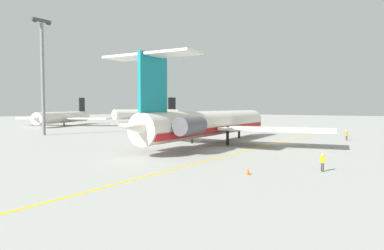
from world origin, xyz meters
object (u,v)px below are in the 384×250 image
(ground_crew_near_nose, at_px, (323,160))
(ground_crew_near_tail, at_px, (347,134))
(light_mast, at_px, (43,72))
(airliner_mid_right, at_px, (62,117))
(safety_cone_nose, at_px, (248,172))
(airliner_far_right, at_px, (146,114))
(main_jetliner, at_px, (209,123))

(ground_crew_near_nose, xyz_separation_m, ground_crew_near_tail, (31.96, 4.10, 0.08))
(ground_crew_near_nose, bearing_deg, light_mast, 62.00)
(airliner_mid_right, distance_m, safety_cone_nose, 87.81)
(airliner_far_right, xyz_separation_m, safety_cone_nose, (-76.81, -83.27, -2.66))
(safety_cone_nose, bearing_deg, airliner_far_right, 47.31)
(airliner_far_right, height_order, ground_crew_near_tail, airliner_far_right)
(main_jetliner, relative_size, airliner_far_right, 1.23)
(airliner_mid_right, bearing_deg, light_mast, 23.52)
(ground_crew_near_tail, height_order, safety_cone_nose, ground_crew_near_tail)
(ground_crew_near_nose, distance_m, safety_cone_nose, 7.06)
(ground_crew_near_tail, bearing_deg, light_mast, -75.84)
(airliner_far_right, bearing_deg, ground_crew_near_nose, 60.50)
(airliner_mid_right, xyz_separation_m, light_mast, (-22.85, -27.52, 10.34))
(airliner_mid_right, height_order, light_mast, light_mast)
(ground_crew_near_nose, bearing_deg, airliner_far_right, 30.95)
(airliner_far_right, height_order, light_mast, light_mast)
(airliner_far_right, bearing_deg, light_mast, 35.48)
(airliner_mid_right, bearing_deg, safety_cone_nose, 38.93)
(main_jetliner, bearing_deg, ground_crew_near_tail, -46.09)
(airliner_mid_right, relative_size, ground_crew_near_tail, 16.01)
(ground_crew_near_tail, bearing_deg, safety_cone_nose, -11.06)
(safety_cone_nose, bearing_deg, ground_crew_near_tail, -1.11)
(ground_crew_near_nose, height_order, light_mast, light_mast)
(ground_crew_near_tail, bearing_deg, ground_crew_near_nose, -2.63)
(airliner_far_right, relative_size, light_mast, 1.42)
(airliner_mid_right, distance_m, ground_crew_near_tail, 80.75)
(main_jetliner, relative_size, airliner_mid_right, 1.44)
(main_jetliner, relative_size, ground_crew_near_nose, 24.83)
(ground_crew_near_nose, bearing_deg, safety_cone_nose, 116.72)
(airliner_mid_right, height_order, safety_cone_nose, airliner_mid_right)
(airliner_mid_right, bearing_deg, ground_crew_near_tail, 63.90)
(safety_cone_nose, bearing_deg, airliner_mid_right, 65.71)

